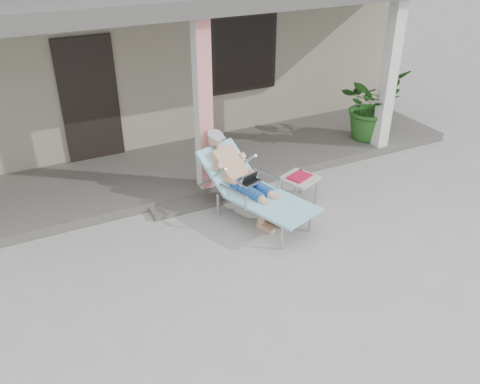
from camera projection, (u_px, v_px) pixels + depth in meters
ground at (272, 267)px, 6.50m from camera, size 60.00×60.00×0.00m
house at (123, 34)px, 10.74m from camera, size 10.40×5.40×3.30m
porch_deck at (187, 168)px, 8.80m from camera, size 10.00×2.00×0.15m
porch_overhang at (179, 4)px, 7.42m from camera, size 10.00×2.30×2.85m
porch_step at (214, 200)px, 7.92m from camera, size 2.00×0.30×0.07m
lounger at (248, 169)px, 7.22m from camera, size 1.28×1.97×1.24m
side_table at (299, 180)px, 7.79m from camera, size 0.64×0.64×0.44m
potted_palm at (371, 104)px, 9.47m from camera, size 1.40×1.28×1.31m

